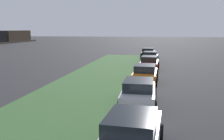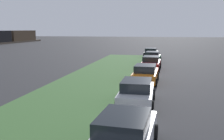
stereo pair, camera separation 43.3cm
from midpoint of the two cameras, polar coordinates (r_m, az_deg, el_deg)
The scene contains 7 objects.
grass_median at distance 13.34m, azimuth -13.17°, elevation -9.53°, with size 60.00×6.00×0.12m, color #3D6633.
parked_car_white at distance 8.98m, azimuth 4.23°, elevation -14.20°, with size 4.40×2.21×1.47m.
parked_car_silver at distance 14.60m, azimuth 6.37°, elevation -5.04°, with size 4.32×2.06×1.47m.
parked_car_orange at distance 20.76m, azimuth 8.07°, elevation -0.86°, with size 4.35×2.11×1.47m.
parked_car_red at distance 27.46m, azimuth 9.15°, elevation 1.52°, with size 4.36×2.13×1.47m.
parked_car_green at distance 33.14m, azimuth 9.41°, elevation 2.79°, with size 4.39×2.21×1.47m.
parked_car_black at distance 39.27m, azimuth 9.00°, elevation 3.76°, with size 4.38×2.17×1.47m.
Camera 2 is at (-1.44, 2.85, 4.25)m, focal length 40.96 mm.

